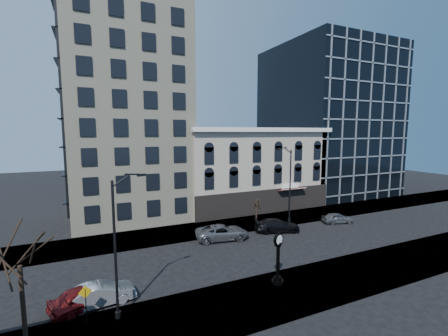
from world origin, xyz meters
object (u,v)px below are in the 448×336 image
warning_sign (86,298)px  car_near_b (100,294)px  street_lamp_near (124,208)px  car_near_a (87,296)px  street_clock (278,260)px

warning_sign → car_near_b: (0.86, 2.00, -1.01)m
street_lamp_near → warning_sign: size_ratio=3.90×
car_near_a → warning_sign: bearing=159.4°
car_near_b → street_clock: bearing=-109.0°
street_lamp_near → car_near_a: 7.15m
street_lamp_near → car_near_b: bearing=111.4°
street_lamp_near → car_near_a: street_lamp_near is taller
car_near_b → street_lamp_near: bearing=-148.9°
warning_sign → car_near_a: bearing=80.4°
street_lamp_near → car_near_b: (-1.60, 2.07, -6.41)m
street_lamp_near → car_near_a: size_ratio=1.99×
street_lamp_near → car_near_b: 6.93m
street_clock → street_lamp_near: size_ratio=0.44×
street_clock → car_near_a: size_ratio=0.89×
car_near_b → car_near_a: bearing=80.4°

